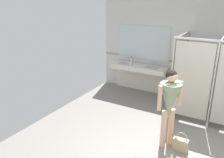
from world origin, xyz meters
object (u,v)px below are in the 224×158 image
Objects in this scene: soap_dispenser at (131,60)px; paper_cup at (130,64)px; person_standing at (170,100)px; handbag at (180,144)px.

soap_dispenser reaches higher than paper_cup.
person_standing is 0.90m from handbag.
soap_dispenser is (-2.24, 2.46, 0.81)m from handbag.
soap_dispenser is at bearing 128.86° from person_standing.
person_standing reaches higher than paper_cup.
person_standing reaches higher than soap_dispenser.
soap_dispenser reaches higher than handbag.
soap_dispenser is 2.27× the size of paper_cup.
handbag is (0.30, -0.05, -0.85)m from person_standing.
soap_dispenser is at bearing 132.29° from handbag.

